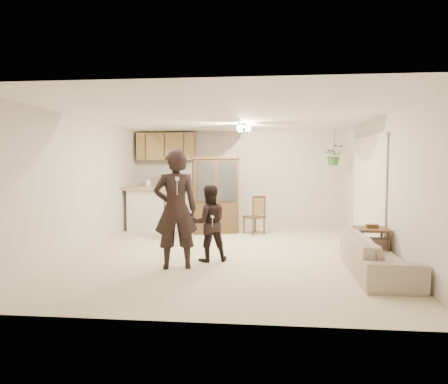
# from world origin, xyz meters

# --- Properties ---
(floor) EXTENTS (6.50, 6.50, 0.00)m
(floor) POSITION_xyz_m (0.00, 0.00, 0.00)
(floor) COLOR beige
(floor) RESTS_ON ground
(ceiling) EXTENTS (5.50, 6.50, 0.02)m
(ceiling) POSITION_xyz_m (0.00, 0.00, 2.50)
(ceiling) COLOR white
(ceiling) RESTS_ON wall_back
(wall_back) EXTENTS (5.50, 0.02, 2.50)m
(wall_back) POSITION_xyz_m (0.00, 3.25, 1.25)
(wall_back) COLOR beige
(wall_back) RESTS_ON ground
(wall_front) EXTENTS (5.50, 0.02, 2.50)m
(wall_front) POSITION_xyz_m (0.00, -3.25, 1.25)
(wall_front) COLOR beige
(wall_front) RESTS_ON ground
(wall_left) EXTENTS (0.02, 6.50, 2.50)m
(wall_left) POSITION_xyz_m (-2.75, 0.00, 1.25)
(wall_left) COLOR beige
(wall_left) RESTS_ON ground
(wall_right) EXTENTS (0.02, 6.50, 2.50)m
(wall_right) POSITION_xyz_m (2.75, 0.00, 1.25)
(wall_right) COLOR beige
(wall_right) RESTS_ON ground
(breakfast_bar) EXTENTS (1.60, 0.55, 1.00)m
(breakfast_bar) POSITION_xyz_m (-1.85, 2.35, 0.50)
(breakfast_bar) COLOR white
(breakfast_bar) RESTS_ON floor
(bar_top) EXTENTS (1.75, 0.70, 0.08)m
(bar_top) POSITION_xyz_m (-1.85, 2.35, 1.05)
(bar_top) COLOR tan
(bar_top) RESTS_ON breakfast_bar
(upper_cabinets) EXTENTS (1.50, 0.34, 0.70)m
(upper_cabinets) POSITION_xyz_m (-1.90, 3.07, 2.10)
(upper_cabinets) COLOR olive
(upper_cabinets) RESTS_ON wall_back
(vertical_blinds) EXTENTS (0.06, 2.30, 2.10)m
(vertical_blinds) POSITION_xyz_m (2.71, 0.90, 1.10)
(vertical_blinds) COLOR white
(vertical_blinds) RESTS_ON wall_right
(ceiling_fixture) EXTENTS (0.36, 0.36, 0.20)m
(ceiling_fixture) POSITION_xyz_m (0.20, 1.20, 2.40)
(ceiling_fixture) COLOR #FFEBBF
(ceiling_fixture) RESTS_ON ceiling
(hanging_plant) EXTENTS (0.43, 0.37, 0.48)m
(hanging_plant) POSITION_xyz_m (2.30, 2.40, 1.85)
(hanging_plant) COLOR #2F5F26
(hanging_plant) RESTS_ON ceiling
(plant_cord) EXTENTS (0.01, 0.01, 0.65)m
(plant_cord) POSITION_xyz_m (2.30, 2.40, 2.17)
(plant_cord) COLOR black
(plant_cord) RESTS_ON ceiling
(sofa) EXTENTS (0.77, 1.89, 0.73)m
(sofa) POSITION_xyz_m (2.33, -1.24, 0.37)
(sofa) COLOR beige
(sofa) RESTS_ON floor
(adult) EXTENTS (0.75, 0.59, 1.80)m
(adult) POSITION_xyz_m (-0.72, -1.13, 0.90)
(adult) COLOR black
(adult) RESTS_ON floor
(child) EXTENTS (0.79, 0.69, 1.35)m
(child) POSITION_xyz_m (-0.27, -0.61, 0.68)
(child) COLOR black
(child) RESTS_ON floor
(china_hutch) EXTENTS (1.22, 0.72, 1.81)m
(china_hutch) POSITION_xyz_m (-0.49, 2.16, 0.89)
(china_hutch) COLOR #3B2815
(china_hutch) RESTS_ON floor
(side_table) EXTENTS (0.54, 0.54, 0.64)m
(side_table) POSITION_xyz_m (2.45, -0.44, 0.30)
(side_table) COLOR #3B2815
(side_table) RESTS_ON floor
(chair_bar) EXTENTS (0.59, 0.59, 0.98)m
(chair_bar) POSITION_xyz_m (-1.29, 1.35, 0.28)
(chair_bar) COLOR #3B2815
(chair_bar) RESTS_ON floor
(chair_hutch_left) EXTENTS (0.55, 0.55, 1.01)m
(chair_hutch_left) POSITION_xyz_m (-0.27, 2.93, 0.28)
(chair_hutch_left) COLOR #3B2815
(chair_hutch_left) RESTS_ON floor
(chair_hutch_right) EXTENTS (0.57, 0.57, 0.91)m
(chair_hutch_right) POSITION_xyz_m (0.43, 2.10, 0.26)
(chair_hutch_right) COLOR #3B2815
(chair_hutch_right) RESTS_ON floor
(controller_adult) EXTENTS (0.09, 0.17, 0.05)m
(controller_adult) POSITION_xyz_m (-0.60, -1.55, 1.43)
(controller_adult) COLOR white
(controller_adult) RESTS_ON adult
(controller_child) EXTENTS (0.07, 0.12, 0.03)m
(controller_child) POSITION_xyz_m (-0.17, -0.89, 0.79)
(controller_child) COLOR white
(controller_child) RESTS_ON child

